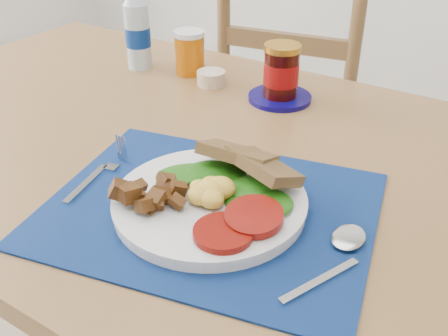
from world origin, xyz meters
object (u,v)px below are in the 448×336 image
at_px(chair_far, 294,79).
at_px(water_bottle, 137,31).
at_px(breakfast_plate, 205,197).
at_px(juice_glass, 190,54).
at_px(jam_on_saucer, 281,76).

height_order(chair_far, water_bottle, chair_far).
distance_m(chair_far, water_bottle, 0.58).
distance_m(breakfast_plate, water_bottle, 0.64).
bearing_deg(juice_glass, chair_far, 80.90).
bearing_deg(chair_far, breakfast_plate, 97.65).
height_order(chair_far, jam_on_saucer, chair_far).
height_order(breakfast_plate, jam_on_saucer, jam_on_saucer).
distance_m(breakfast_plate, juice_glass, 0.57).
xyz_separation_m(chair_far, breakfast_plate, (0.28, -0.90, 0.18)).
bearing_deg(jam_on_saucer, water_bottle, -178.49).
bearing_deg(chair_far, juice_glass, 71.44).
distance_m(breakfast_plate, jam_on_saucer, 0.44).
xyz_separation_m(breakfast_plate, jam_on_saucer, (-0.09, 0.42, 0.03)).
distance_m(juice_glass, jam_on_saucer, 0.26).
relative_size(breakfast_plate, jam_on_saucer, 2.10).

